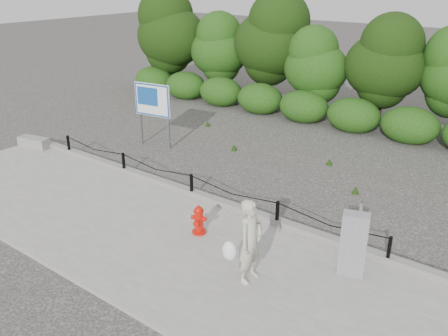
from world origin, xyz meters
name	(u,v)px	position (x,y,z in m)	size (l,w,h in m)	color
ground	(192,199)	(0.00, 0.00, 0.00)	(90.00, 90.00, 0.00)	#2D2B28
sidewalk	(134,229)	(0.00, -2.00, 0.04)	(14.00, 4.00, 0.08)	gray
curb	(193,193)	(0.00, 0.05, 0.15)	(14.00, 0.22, 0.14)	slate
chain_barrier	(191,182)	(0.00, 0.00, 0.46)	(10.06, 0.06, 0.60)	black
treeline	(363,52)	(0.65, 8.91, 2.64)	(20.59, 3.93, 5.20)	black
fire_hydrant	(199,220)	(1.32, -1.30, 0.39)	(0.39, 0.39, 0.66)	red
pedestrian	(249,242)	(3.11, -2.04, 0.87)	(0.69, 0.59, 1.61)	#B8B79E
concrete_block	(34,142)	(-6.40, -0.32, 0.25)	(1.05, 0.37, 0.34)	gray
utility_cabinet	(353,244)	(4.54, -0.72, 0.71)	(0.54, 0.41, 1.39)	#979799
advertising_sign	(152,103)	(-3.50, 2.23, 1.48)	(1.30, 0.28, 2.10)	slate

